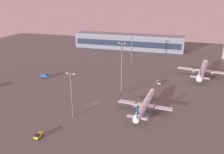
{
  "coord_description": "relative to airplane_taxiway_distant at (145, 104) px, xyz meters",
  "views": [
    {
      "loc": [
        45.01,
        -110.9,
        57.39
      ],
      "look_at": [
        -0.71,
        34.88,
        4.0
      ],
      "focal_mm": 37.5,
      "sensor_mm": 36.0,
      "label": 1
    }
  ],
  "objects": [
    {
      "name": "apron_light_central",
      "position": [
        -26.38,
        82.85,
        10.42
      ],
      "size": [
        4.8,
        0.9,
        24.32
      ],
      "color": "slate",
      "rests_on": "ground"
    },
    {
      "name": "maintenance_van",
      "position": [
        -38.89,
        -38.37,
        -2.38
      ],
      "size": [
        2.08,
        4.18,
        2.25
      ],
      "rotation": [
        0.0,
        0.0,
        3.12
      ],
      "color": "yellow",
      "rests_on": "ground"
    },
    {
      "name": "catering_truck",
      "position": [
        -79.15,
        29.44,
        -1.98
      ],
      "size": [
        6.12,
        4.45,
        3.05
      ],
      "rotation": [
        0.0,
        0.0,
        5.13
      ],
      "color": "#3372BF",
      "rests_on": "ground"
    },
    {
      "name": "airplane_taxiway_distant",
      "position": [
        0.0,
        0.0,
        0.0
      ],
      "size": [
        28.64,
        36.77,
        9.43
      ],
      "rotation": [
        0.0,
        0.0,
        -0.07
      ],
      "color": "white",
      "rests_on": "ground"
    },
    {
      "name": "apron_light_west",
      "position": [
        -18.85,
        22.4,
        13.88
      ],
      "size": [
        4.8,
        0.9,
        31.08
      ],
      "color": "slate",
      "rests_on": "ground"
    },
    {
      "name": "ground_plane",
      "position": [
        -28.43,
        0.31,
        -3.56
      ],
      "size": [
        416.0,
        416.0,
        0.0
      ],
      "primitive_type": "plane",
      "color": "#605E5B"
    },
    {
      "name": "airplane_near_gate",
      "position": [
        31.59,
        69.04,
        1.0
      ],
      "size": [
        36.72,
        47.0,
        12.07
      ],
      "rotation": [
        0.0,
        0.0,
        -0.15
      ],
      "color": "silver",
      "rests_on": "ground"
    },
    {
      "name": "terminal_building",
      "position": [
        -44.27,
        145.77,
        4.53
      ],
      "size": [
        121.23,
        22.4,
        16.4
      ],
      "color": "gray",
      "rests_on": "ground"
    },
    {
      "name": "cargo_loader",
      "position": [
        2.21,
        41.92,
        -2.38
      ],
      "size": [
        3.11,
        4.54,
        2.25
      ],
      "rotation": [
        0.0,
        0.0,
        3.44
      ],
      "color": "white",
      "rests_on": "ground"
    },
    {
      "name": "apron_light_east",
      "position": [
        -33.1,
        -17.26,
        9.91
      ],
      "size": [
        4.8,
        0.9,
        23.35
      ],
      "color": "slate",
      "rests_on": "ground"
    }
  ]
}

